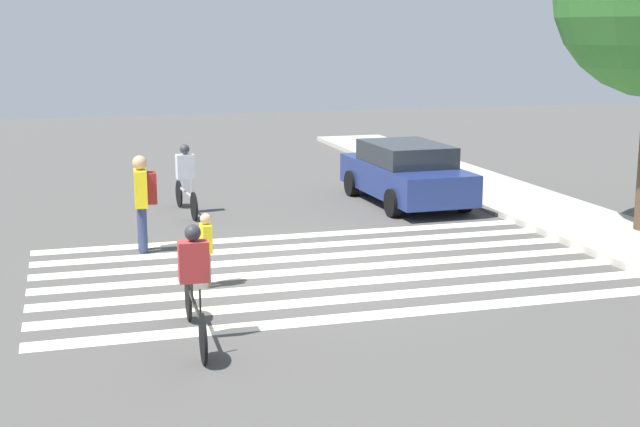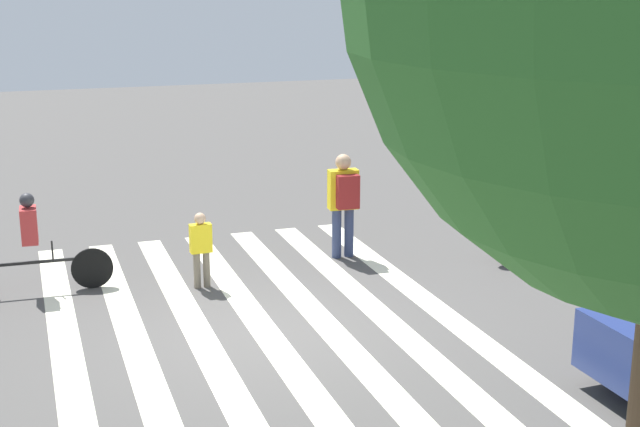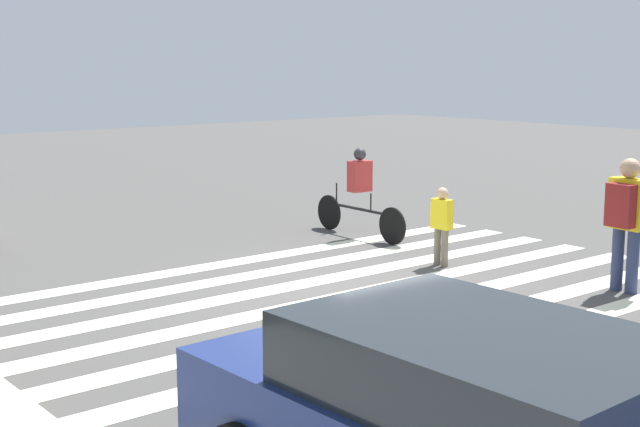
# 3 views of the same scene
# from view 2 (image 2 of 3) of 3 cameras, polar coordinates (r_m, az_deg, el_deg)

# --- Properties ---
(ground_plane) EXTENTS (60.00, 60.00, 0.00)m
(ground_plane) POSITION_cam_2_polar(r_m,az_deg,el_deg) (12.42, -3.47, -7.65)
(ground_plane) COLOR #4C4947
(crosswalk_stripes) EXTENTS (5.71, 10.00, 0.01)m
(crosswalk_stripes) POSITION_cam_2_polar(r_m,az_deg,el_deg) (12.41, -3.47, -7.64)
(crosswalk_stripes) COLOR #F2EDCC
(crosswalk_stripes) RESTS_ON ground_plane
(pedestrian_child_with_backpack) EXTENTS (0.52, 0.44, 1.84)m
(pedestrian_child_with_backpack) POSITION_cam_2_polar(r_m,az_deg,el_deg) (15.37, 1.55, 1.00)
(pedestrian_child_with_backpack) COLOR navy
(pedestrian_child_with_backpack) RESTS_ON ground_plane
(pedestrian_adult_blue_shirt) EXTENTS (0.34, 0.18, 1.22)m
(pedestrian_adult_blue_shirt) POSITION_cam_2_polar(r_m,az_deg,el_deg) (14.07, -7.63, -2.05)
(pedestrian_adult_blue_shirt) COLOR #6B6051
(pedestrian_adult_blue_shirt) RESTS_ON ground_plane
(cyclist_near_curb) EXTENTS (2.28, 0.42, 1.59)m
(cyclist_near_curb) POSITION_cam_2_polar(r_m,az_deg,el_deg) (15.84, 14.60, 0.14)
(cyclist_near_curb) COLOR black
(cyclist_near_curb) RESTS_ON ground_plane
(cyclist_far_lane) EXTENTS (2.43, 0.41, 1.60)m
(cyclist_far_lane) POSITION_cam_2_polar(r_m,az_deg,el_deg) (14.33, -18.06, -1.63)
(cyclist_far_lane) COLOR black
(cyclist_far_lane) RESTS_ON ground_plane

